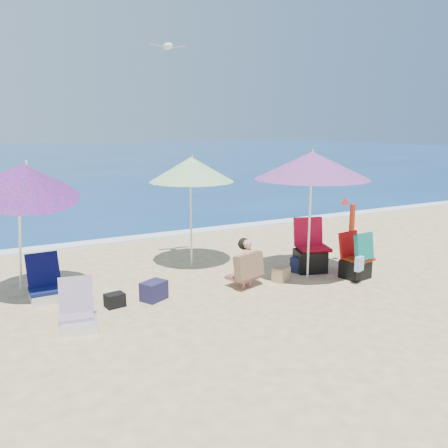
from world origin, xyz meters
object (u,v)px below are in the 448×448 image
camp_chair_left (310,255)px  person_center (247,264)px  umbrella_turquoise (312,165)px  chair_navy (46,288)px  umbrella_striped (191,169)px  chair_rainbow (78,316)px  camp_chair_right (356,262)px  furled_umbrella (350,229)px  umbrella_blue (23,179)px  seagull (168,46)px

camp_chair_left → person_center: camp_chair_left is taller
umbrella_turquoise → chair_navy: 4.98m
umbrella_striped → chair_rainbow: (-2.65, -1.98, -1.78)m
umbrella_striped → person_center: (0.29, -1.64, -1.53)m
camp_chair_left → camp_chair_right: bearing=-61.3°
furled_umbrella → chair_navy: furled_umbrella is taller
camp_chair_left → umbrella_turquoise: bearing=-132.1°
umbrella_blue → furled_umbrella: umbrella_blue is taller
chair_rainbow → camp_chair_right: size_ratio=0.82×
furled_umbrella → chair_navy: size_ratio=1.92×
chair_rainbow → person_center: bearing=6.6°
chair_rainbow → seagull: bearing=42.6°
umbrella_turquoise → person_center: size_ratio=2.71×
umbrella_blue → person_center: bearing=-19.7°
furled_umbrella → camp_chair_left: (-0.89, 0.12, -0.47)m
umbrella_turquoise → camp_chair_left: size_ratio=2.34×
chair_navy → seagull: 4.78m
umbrella_turquoise → chair_rainbow: 4.65m
umbrella_blue → camp_chair_right: size_ratio=2.69×
camp_chair_left → seagull: seagull is taller
camp_chair_left → seagull: bearing=147.7°
chair_navy → person_center: 3.35m
chair_navy → camp_chair_right: camp_chair_right is taller
umbrella_blue → seagull: (2.68, 0.53, 2.25)m
umbrella_blue → chair_navy: umbrella_blue is taller
umbrella_striped → chair_rainbow: size_ratio=3.05×
chair_rainbow → person_center: person_center is taller
furled_umbrella → camp_chair_right: bearing=-123.4°
camp_chair_right → seagull: 5.27m
umbrella_turquoise → camp_chair_left: bearing=47.9°
furled_umbrella → person_center: furled_umbrella is taller
camp_chair_left → seagull: (-2.30, 1.46, 3.91)m
camp_chair_right → seagull: size_ratio=1.23×
camp_chair_left → furled_umbrella: bearing=-7.8°
umbrella_turquoise → camp_chair_right: bearing=-29.4°
chair_navy → person_center: person_center is taller
umbrella_turquoise → camp_chair_right: (0.77, -0.43, -1.77)m
chair_navy → person_center: size_ratio=0.83×
seagull → camp_chair_left: bearing=-32.3°
chair_rainbow → seagull: 5.07m
umbrella_blue → furled_umbrella: (5.87, -1.05, -1.19)m
umbrella_turquoise → chair_rainbow: bearing=-176.6°
camp_chair_left → seagull: 4.76m
umbrella_striped → camp_chair_left: (1.91, -1.36, -1.65)m
chair_rainbow → person_center: 2.97m
umbrella_blue → seagull: seagull is taller
umbrella_striped → seagull: size_ratio=3.09×
camp_chair_right → person_center: size_ratio=1.02×
person_center → umbrella_striped: bearing=100.0°
umbrella_blue → camp_chair_left: umbrella_blue is taller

